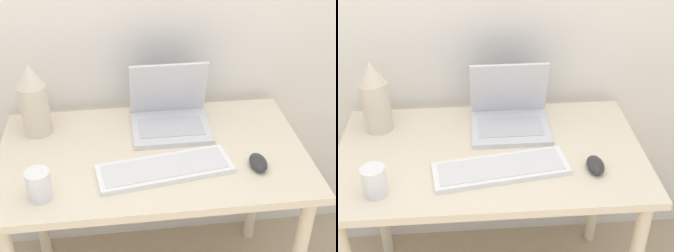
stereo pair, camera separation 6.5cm
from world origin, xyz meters
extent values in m
cube|color=beige|center=(0.00, 0.32, 0.75)|extent=(1.11, 0.65, 0.03)
cylinder|color=beige|center=(-0.50, 0.59, 0.37)|extent=(0.05, 0.05, 0.73)
cylinder|color=beige|center=(0.50, 0.59, 0.37)|extent=(0.05, 0.05, 0.73)
cube|color=silver|center=(0.09, 0.46, 0.77)|extent=(0.30, 0.25, 0.02)
cube|color=#B7B7BC|center=(0.09, 0.45, 0.78)|extent=(0.25, 0.14, 0.00)
cube|color=silver|center=(0.09, 0.54, 0.90)|extent=(0.30, 0.08, 0.24)
cube|color=#0F1938|center=(0.09, 0.55, 0.90)|extent=(0.26, 0.07, 0.20)
cube|color=white|center=(0.03, 0.21, 0.77)|extent=(0.48, 0.22, 0.02)
cube|color=silver|center=(0.03, 0.21, 0.78)|extent=(0.44, 0.18, 0.00)
ellipsoid|color=#2D2D2D|center=(0.35, 0.19, 0.78)|extent=(0.06, 0.10, 0.04)
cylinder|color=beige|center=(-0.42, 0.51, 0.86)|extent=(0.11, 0.11, 0.20)
cone|color=beige|center=(-0.42, 0.51, 1.00)|extent=(0.10, 0.10, 0.09)
cylinder|color=white|center=(-0.38, 0.12, 0.81)|extent=(0.08, 0.08, 0.10)
camera|label=1|loc=(-0.11, -1.05, 1.76)|focal=50.00mm
camera|label=2|loc=(-0.05, -1.05, 1.76)|focal=50.00mm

